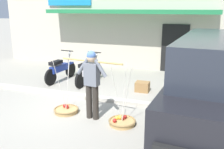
% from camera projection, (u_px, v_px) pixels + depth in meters
% --- Properties ---
extents(ground_plane, '(90.00, 90.00, 0.00)m').
position_uv_depth(ground_plane, '(81.00, 107.00, 6.85)').
color(ground_plane, '#9E998C').
extents(sidewalk_curb, '(20.00, 0.24, 0.10)m').
position_uv_depth(sidewalk_curb, '(92.00, 97.00, 7.48)').
color(sidewalk_curb, '#BAB4A5').
rests_on(sidewalk_curb, ground).
extents(fruit_vendor, '(1.59, 0.23, 1.70)m').
position_uv_depth(fruit_vendor, '(92.00, 81.00, 5.93)').
color(fruit_vendor, '#2D2823').
rests_on(fruit_vendor, ground).
extents(fruit_basket_left_side, '(0.65, 0.65, 1.45)m').
position_uv_depth(fruit_basket_left_side, '(122.00, 121.00, 5.84)').
color(fruit_basket_left_side, tan).
rests_on(fruit_basket_left_side, ground).
extents(fruit_basket_right_side, '(0.65, 0.65, 1.45)m').
position_uv_depth(fruit_basket_right_side, '(66.00, 110.00, 6.51)').
color(fruit_basket_right_side, tan).
rests_on(fruit_basket_right_side, ground).
extents(motorcycle_nearest_shop, '(0.54, 1.82, 1.09)m').
position_uv_depth(motorcycle_nearest_shop, '(60.00, 69.00, 9.20)').
color(motorcycle_nearest_shop, black).
rests_on(motorcycle_nearest_shop, ground).
extents(motorcycle_second_in_row, '(0.54, 1.82, 1.09)m').
position_uv_depth(motorcycle_second_in_row, '(88.00, 71.00, 8.87)').
color(motorcycle_second_in_row, black).
rests_on(motorcycle_second_in_row, ground).
extents(parked_truck, '(2.42, 4.93, 2.10)m').
position_uv_depth(parked_truck, '(222.00, 84.00, 5.13)').
color(parked_truck, black).
rests_on(parked_truck, ground).
extents(storefront_building, '(13.00, 6.00, 4.20)m').
position_uv_depth(storefront_building, '(143.00, 18.00, 13.02)').
color(storefront_building, beige).
rests_on(storefront_building, ground).
extents(wooden_crate, '(0.44, 0.36, 0.32)m').
position_uv_depth(wooden_crate, '(142.00, 87.00, 8.12)').
color(wooden_crate, olive).
rests_on(wooden_crate, ground).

